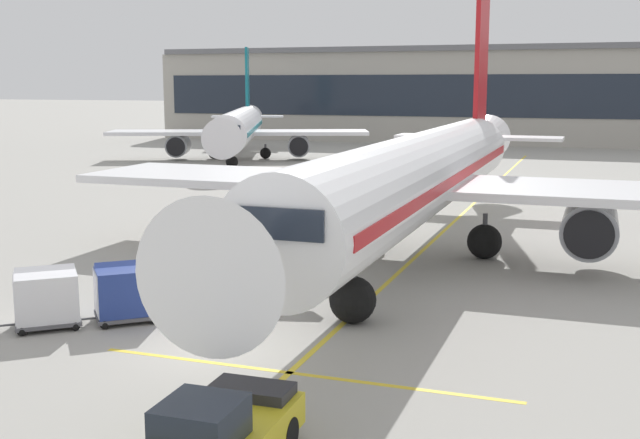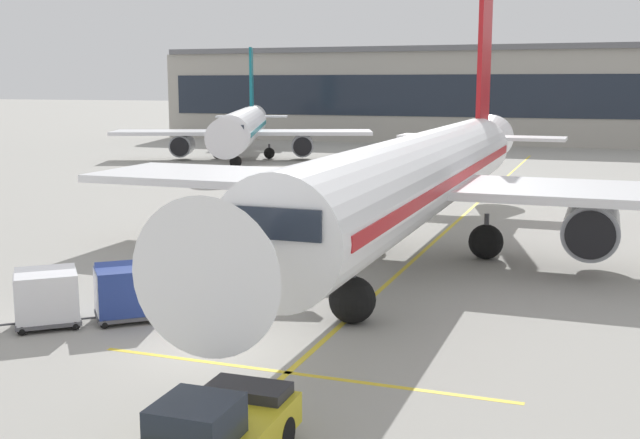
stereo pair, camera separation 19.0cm
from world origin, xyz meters
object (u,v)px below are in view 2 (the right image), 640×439
object	(u,v)px
ground_crew_by_carts	(211,275)
safety_cone_wingtip	(263,239)
belt_loader	(239,278)
baggage_cart_lead	(126,291)
baggage_cart_second	(46,296)
ground_crew_by_loader	(254,279)
pushback_tug	(213,437)
distant_airplane	(243,128)
safety_cone_engine_keepout	(298,252)
parked_airplane	(424,176)

from	to	relation	value
ground_crew_by_carts	safety_cone_wingtip	distance (m)	9.91
belt_loader	ground_crew_by_carts	world-z (taller)	belt_loader
baggage_cart_lead	baggage_cart_second	xyz separation A→B (m)	(-2.01, -1.46, 0.00)
ground_crew_by_loader	ground_crew_by_carts	xyz separation A→B (m)	(-1.68, -0.03, 0.00)
pushback_tug	distant_airplane	xyz separation A→B (m)	(-28.33, 61.06, 2.39)
belt_loader	safety_cone_wingtip	world-z (taller)	belt_loader
baggage_cart_second	safety_cone_engine_keepout	xyz separation A→B (m)	(4.07, 11.69, -0.61)
safety_cone_engine_keepout	safety_cone_wingtip	distance (m)	3.53
safety_cone_wingtip	pushback_tug	bearing A→B (deg)	-68.55
safety_cone_wingtip	belt_loader	bearing A→B (deg)	-71.32
safety_cone_engine_keepout	distant_airplane	size ratio (longest dim) A/B	0.02
pushback_tug	safety_cone_engine_keepout	xyz separation A→B (m)	(-5.58, 18.72, -0.44)
belt_loader	ground_crew_by_carts	bearing A→B (deg)	-142.22
safety_cone_engine_keepout	pushback_tug	bearing A→B (deg)	-73.41
baggage_cart_second	safety_cone_engine_keepout	world-z (taller)	baggage_cart_second
ground_crew_by_carts	safety_cone_wingtip	xyz separation A→B (m)	(-2.24, 9.63, -0.63)
baggage_cart_second	ground_crew_by_carts	distance (m)	5.67
distant_airplane	ground_crew_by_loader	bearing A→B (deg)	-64.20
baggage_cart_second	parked_airplane	bearing A→B (deg)	56.97
ground_crew_by_carts	safety_cone_engine_keepout	distance (m)	7.37
ground_crew_by_carts	safety_cone_engine_keepout	xyz separation A→B (m)	(0.44, 7.34, -0.61)
baggage_cart_lead	pushback_tug	xyz separation A→B (m)	(7.64, -8.49, -0.17)
ground_crew_by_carts	distant_airplane	bearing A→B (deg)	114.19
ground_crew_by_carts	safety_cone_engine_keepout	bearing A→B (deg)	86.58
pushback_tug	baggage_cart_second	bearing A→B (deg)	143.92
baggage_cart_second	safety_cone_wingtip	distance (m)	14.07
pushback_tug	distant_airplane	world-z (taller)	distant_airplane
pushback_tug	ground_crew_by_carts	bearing A→B (deg)	117.86
parked_airplane	pushback_tug	distance (m)	21.31
baggage_cart_lead	ground_crew_by_carts	size ratio (longest dim) A/B	1.49
baggage_cart_second	pushback_tug	bearing A→B (deg)	-36.08
safety_cone_engine_keepout	distant_airplane	distance (m)	48.15
baggage_cart_lead	distant_airplane	distance (m)	56.54
belt_loader	ground_crew_by_loader	world-z (taller)	belt_loader
ground_crew_by_loader	distant_airplane	bearing A→B (deg)	115.80
pushback_tug	safety_cone_wingtip	world-z (taller)	pushback_tug
belt_loader	distant_airplane	distance (m)	54.28
parked_airplane	belt_loader	distance (m)	10.65
pushback_tug	safety_cone_engine_keepout	size ratio (longest dim) A/B	5.58
ground_crew_by_loader	safety_cone_wingtip	world-z (taller)	ground_crew_by_loader
belt_loader	distant_airplane	size ratio (longest dim) A/B	0.14
baggage_cart_lead	distant_airplane	size ratio (longest dim) A/B	0.08
ground_crew_by_loader	baggage_cart_lead	bearing A→B (deg)	-138.44
ground_crew_by_carts	ground_crew_by_loader	bearing A→B (deg)	1.07
ground_crew_by_carts	distant_airplane	xyz separation A→B (m)	(-22.31, 49.67, 2.22)
pushback_tug	distant_airplane	bearing A→B (deg)	114.89
baggage_cart_second	baggage_cart_lead	bearing A→B (deg)	35.97
baggage_cart_lead	ground_crew_by_carts	world-z (taller)	baggage_cart_lead
belt_loader	baggage_cart_second	bearing A→B (deg)	-131.71
baggage_cart_lead	safety_cone_engine_keepout	size ratio (longest dim) A/B	3.27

